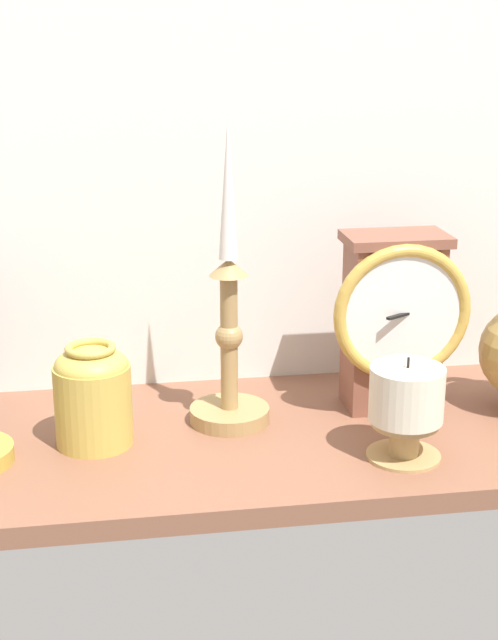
% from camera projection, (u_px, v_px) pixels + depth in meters
% --- Properties ---
extents(ground_plane, '(1.00, 0.36, 0.02)m').
position_uv_depth(ground_plane, '(245.00, 442.00, 1.13)').
color(ground_plane, brown).
extents(back_wall, '(1.20, 0.02, 0.65)m').
position_uv_depth(back_wall, '(222.00, 136.00, 1.20)').
color(back_wall, silver).
rests_on(back_wall, ground_plane).
extents(mantel_clock, '(0.17, 0.10, 0.22)m').
position_uv_depth(mantel_clock, '(394.00, 319.00, 1.16)').
color(mantel_clock, brown).
rests_on(mantel_clock, ground_plane).
extents(candlestick_tall_center, '(0.10, 0.10, 0.36)m').
position_uv_depth(candlestick_tall_center, '(229.00, 335.00, 1.13)').
color(candlestick_tall_center, '#A07F4D').
rests_on(candlestick_tall_center, ground_plane).
extents(brass_vase_jar, '(0.09, 0.09, 0.12)m').
position_uv_depth(brass_vase_jar, '(93.00, 392.00, 1.09)').
color(brass_vase_jar, gold).
rests_on(brass_vase_jar, ground_plane).
extents(pillar_candle_front, '(0.08, 0.08, 0.12)m').
position_uv_depth(pillar_candle_front, '(406.00, 406.00, 1.05)').
color(pillar_candle_front, tan).
rests_on(pillar_candle_front, ground_plane).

